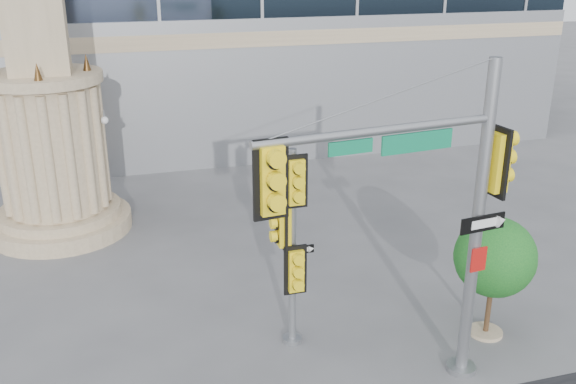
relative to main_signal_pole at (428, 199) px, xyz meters
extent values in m
plane|color=#545456|center=(-1.35, 1.39, -4.15)|extent=(120.00, 120.00, 0.00)
cylinder|color=tan|center=(-7.35, 10.39, -3.90)|extent=(4.40, 4.40, 0.50)
cylinder|color=tan|center=(-7.35, 10.39, -3.50)|extent=(3.80, 3.80, 0.30)
cylinder|color=tan|center=(-7.35, 10.39, -1.35)|extent=(3.00, 3.00, 4.00)
cylinder|color=tan|center=(-7.35, 10.39, 0.80)|extent=(3.50, 3.50, 0.30)
cone|color=#472D14|center=(-6.05, 10.39, 1.20)|extent=(0.24, 0.24, 0.50)
cylinder|color=slate|center=(1.20, 0.14, -4.09)|extent=(0.63, 0.63, 0.13)
cylinder|color=slate|center=(1.20, 0.14, -0.80)|extent=(0.25, 0.25, 6.70)
cylinder|color=slate|center=(-1.13, -0.13, 1.43)|extent=(4.68, 0.70, 0.16)
cube|color=#0E784F|center=(-0.35, -0.06, 1.15)|extent=(1.45, 0.21, 0.36)
cube|color=yellow|center=(-3.13, -0.36, 0.82)|extent=(0.65, 0.38, 1.40)
cube|color=yellow|center=(1.51, 0.18, 0.54)|extent=(0.38, 0.65, 1.40)
cube|color=black|center=(1.22, -0.01, -0.63)|extent=(1.02, 0.15, 0.34)
cube|color=#B71410|center=(1.22, -0.01, -1.42)|extent=(0.36, 0.07, 0.51)
cylinder|color=slate|center=(-1.99, 2.20, -4.10)|extent=(0.45, 0.45, 0.11)
cylinder|color=slate|center=(-1.99, 2.20, -1.82)|extent=(0.17, 0.17, 4.66)
cube|color=yellow|center=(-1.98, 2.00, -0.14)|extent=(0.52, 0.27, 1.17)
cube|color=yellow|center=(-2.19, 2.20, -1.17)|extent=(0.27, 0.52, 1.17)
cube|color=yellow|center=(-1.98, 2.00, -2.20)|extent=(0.52, 0.27, 1.17)
cube|color=black|center=(-1.82, 2.10, -1.78)|extent=(0.58, 0.04, 0.19)
cylinder|color=tan|center=(2.50, 1.25, -4.11)|extent=(0.79, 0.79, 0.09)
cylinder|color=#382314|center=(2.50, 1.25, -3.37)|extent=(0.12, 0.12, 1.58)
sphere|color=#12501C|center=(2.50, 1.25, -2.14)|extent=(1.84, 1.84, 1.84)
sphere|color=#12501C|center=(2.89, 1.47, -2.40)|extent=(1.14, 1.14, 1.14)
sphere|color=#12501C|center=(2.19, 1.03, -2.36)|extent=(0.96, 0.96, 0.96)
camera|label=1|loc=(-5.60, -9.96, 4.33)|focal=40.00mm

